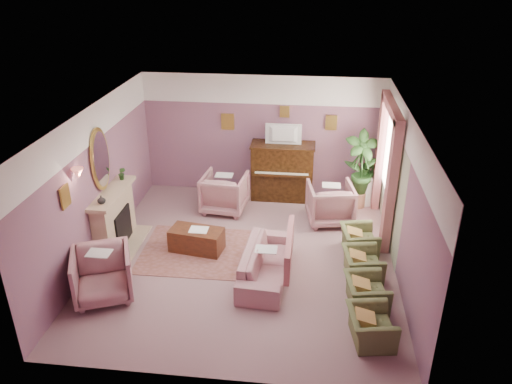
# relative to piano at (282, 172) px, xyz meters

# --- Properties ---
(floor) EXTENTS (5.50, 6.00, 0.01)m
(floor) POSITION_rel_piano_xyz_m (-0.50, -2.68, -0.65)
(floor) COLOR gray
(floor) RESTS_ON ground
(ceiling) EXTENTS (5.50, 6.00, 0.01)m
(ceiling) POSITION_rel_piano_xyz_m (-0.50, -2.68, 2.15)
(ceiling) COLOR silver
(ceiling) RESTS_ON wall_back
(wall_back) EXTENTS (5.50, 0.02, 2.80)m
(wall_back) POSITION_rel_piano_xyz_m (-0.50, 0.32, 0.75)
(wall_back) COLOR slate
(wall_back) RESTS_ON floor
(wall_front) EXTENTS (5.50, 0.02, 2.80)m
(wall_front) POSITION_rel_piano_xyz_m (-0.50, -5.68, 0.75)
(wall_front) COLOR slate
(wall_front) RESTS_ON floor
(wall_left) EXTENTS (0.02, 6.00, 2.80)m
(wall_left) POSITION_rel_piano_xyz_m (-3.25, -2.68, 0.75)
(wall_left) COLOR slate
(wall_left) RESTS_ON floor
(wall_right) EXTENTS (0.02, 6.00, 2.80)m
(wall_right) POSITION_rel_piano_xyz_m (2.25, -2.68, 0.75)
(wall_right) COLOR slate
(wall_right) RESTS_ON floor
(picture_rail_band) EXTENTS (5.50, 0.01, 0.65)m
(picture_rail_band) POSITION_rel_piano_xyz_m (-0.50, 0.31, 1.82)
(picture_rail_band) COLOR white
(picture_rail_band) RESTS_ON wall_back
(stripe_panel) EXTENTS (0.01, 3.00, 2.15)m
(stripe_panel) POSITION_rel_piano_xyz_m (2.23, -1.38, 0.42)
(stripe_panel) COLOR #AFB997
(stripe_panel) RESTS_ON wall_right
(fireplace_surround) EXTENTS (0.30, 1.40, 1.10)m
(fireplace_surround) POSITION_rel_piano_xyz_m (-3.09, -2.48, -0.10)
(fireplace_surround) COLOR tan
(fireplace_surround) RESTS_ON floor
(fireplace_inset) EXTENTS (0.18, 0.72, 0.68)m
(fireplace_inset) POSITION_rel_piano_xyz_m (-2.99, -2.48, -0.25)
(fireplace_inset) COLOR black
(fireplace_inset) RESTS_ON floor
(fire_ember) EXTENTS (0.06, 0.54, 0.10)m
(fire_ember) POSITION_rel_piano_xyz_m (-2.95, -2.48, -0.43)
(fire_ember) COLOR #FF481E
(fire_ember) RESTS_ON floor
(mantel_shelf) EXTENTS (0.40, 1.55, 0.07)m
(mantel_shelf) POSITION_rel_piano_xyz_m (-3.06, -2.48, 0.47)
(mantel_shelf) COLOR tan
(mantel_shelf) RESTS_ON fireplace_surround
(hearth) EXTENTS (0.55, 1.50, 0.02)m
(hearth) POSITION_rel_piano_xyz_m (-2.89, -2.48, -0.64)
(hearth) COLOR tan
(hearth) RESTS_ON floor
(mirror_frame) EXTENTS (0.04, 0.72, 1.20)m
(mirror_frame) POSITION_rel_piano_xyz_m (-3.20, -2.48, 1.15)
(mirror_frame) COLOR gold
(mirror_frame) RESTS_ON wall_left
(mirror_glass) EXTENTS (0.01, 0.60, 1.06)m
(mirror_glass) POSITION_rel_piano_xyz_m (-3.17, -2.48, 1.15)
(mirror_glass) COLOR silver
(mirror_glass) RESTS_ON wall_left
(sconce_shade) EXTENTS (0.20, 0.20, 0.16)m
(sconce_shade) POSITION_rel_piano_xyz_m (-3.12, -3.53, 1.33)
(sconce_shade) COLOR #DD6B5B
(sconce_shade) RESTS_ON wall_left
(piano) EXTENTS (1.40, 0.60, 1.30)m
(piano) POSITION_rel_piano_xyz_m (0.00, 0.00, 0.00)
(piano) COLOR black
(piano) RESTS_ON floor
(piano_keyshelf) EXTENTS (1.30, 0.12, 0.06)m
(piano_keyshelf) POSITION_rel_piano_xyz_m (-0.00, -0.35, 0.07)
(piano_keyshelf) COLOR black
(piano_keyshelf) RESTS_ON piano
(piano_keys) EXTENTS (1.20, 0.08, 0.02)m
(piano_keys) POSITION_rel_piano_xyz_m (0.00, -0.35, 0.11)
(piano_keys) COLOR beige
(piano_keys) RESTS_ON piano
(piano_top) EXTENTS (1.45, 0.65, 0.04)m
(piano_top) POSITION_rel_piano_xyz_m (0.00, 0.00, 0.66)
(piano_top) COLOR black
(piano_top) RESTS_ON piano
(television) EXTENTS (0.80, 0.12, 0.48)m
(television) POSITION_rel_piano_xyz_m (0.00, -0.05, 0.95)
(television) COLOR black
(television) RESTS_ON piano
(print_back_left) EXTENTS (0.30, 0.03, 0.38)m
(print_back_left) POSITION_rel_piano_xyz_m (-1.30, 0.28, 1.07)
(print_back_left) COLOR gold
(print_back_left) RESTS_ON wall_back
(print_back_right) EXTENTS (0.26, 0.03, 0.34)m
(print_back_right) POSITION_rel_piano_xyz_m (1.05, 0.28, 1.13)
(print_back_right) COLOR gold
(print_back_right) RESTS_ON wall_back
(print_back_mid) EXTENTS (0.22, 0.03, 0.26)m
(print_back_mid) POSITION_rel_piano_xyz_m (0.00, 0.28, 1.35)
(print_back_mid) COLOR gold
(print_back_mid) RESTS_ON wall_back
(print_left_wall) EXTENTS (0.03, 0.28, 0.36)m
(print_left_wall) POSITION_rel_piano_xyz_m (-3.21, -3.88, 1.07)
(print_left_wall) COLOR gold
(print_left_wall) RESTS_ON wall_left
(window_blind) EXTENTS (0.03, 1.40, 1.80)m
(window_blind) POSITION_rel_piano_xyz_m (2.20, -1.13, 1.05)
(window_blind) COLOR beige
(window_blind) RESTS_ON wall_right
(curtain_left) EXTENTS (0.16, 0.34, 2.60)m
(curtain_left) POSITION_rel_piano_xyz_m (2.12, -2.05, 0.65)
(curtain_left) COLOR #AF6267
(curtain_left) RESTS_ON floor
(curtain_right) EXTENTS (0.16, 0.34, 2.60)m
(curtain_right) POSITION_rel_piano_xyz_m (2.12, -0.21, 0.65)
(curtain_right) COLOR #AF6267
(curtain_right) RESTS_ON floor
(pelmet) EXTENTS (0.16, 2.20, 0.16)m
(pelmet) POSITION_rel_piano_xyz_m (2.12, -1.13, 1.91)
(pelmet) COLOR #AF6267
(pelmet) RESTS_ON wall_right
(mantel_plant) EXTENTS (0.16, 0.16, 0.28)m
(mantel_plant) POSITION_rel_piano_xyz_m (-3.05, -1.93, 0.64)
(mantel_plant) COLOR #22471C
(mantel_plant) RESTS_ON mantel_shelf
(mantel_vase) EXTENTS (0.16, 0.16, 0.16)m
(mantel_vase) POSITION_rel_piano_xyz_m (-3.05, -2.98, 0.58)
(mantel_vase) COLOR white
(mantel_vase) RESTS_ON mantel_shelf
(area_rug) EXTENTS (2.52, 1.83, 0.01)m
(area_rug) POSITION_rel_piano_xyz_m (-1.27, -2.56, -0.64)
(area_rug) COLOR #8C544D
(area_rug) RESTS_ON floor
(coffee_table) EXTENTS (1.07, 0.65, 0.45)m
(coffee_table) POSITION_rel_piano_xyz_m (-1.47, -2.51, -0.43)
(coffee_table) COLOR #4D2815
(coffee_table) RESTS_ON floor
(table_paper) EXTENTS (0.35, 0.28, 0.01)m
(table_paper) POSITION_rel_piano_xyz_m (-1.42, -2.51, -0.20)
(table_paper) COLOR white
(table_paper) RESTS_ON coffee_table
(sofa) EXTENTS (0.64, 1.93, 0.78)m
(sofa) POSITION_rel_piano_xyz_m (-0.07, -3.22, -0.26)
(sofa) COLOR #B07D81
(sofa) RESTS_ON floor
(sofa_throw) EXTENTS (0.10, 1.46, 0.54)m
(sofa_throw) POSITION_rel_piano_xyz_m (0.33, -3.22, -0.05)
(sofa_throw) COLOR #AF6267
(sofa_throw) RESTS_ON sofa
(floral_armchair_left) EXTENTS (0.92, 0.92, 0.96)m
(floral_armchair_left) POSITION_rel_piano_xyz_m (-1.22, -0.79, -0.17)
(floral_armchair_left) COLOR #B07D81
(floral_armchair_left) RESTS_ON floor
(floral_armchair_right) EXTENTS (0.92, 0.92, 0.96)m
(floral_armchair_right) POSITION_rel_piano_xyz_m (1.09, -1.05, -0.17)
(floral_armchair_right) COLOR #B07D81
(floral_armchair_right) RESTS_ON floor
(floral_armchair_front) EXTENTS (0.92, 0.92, 0.96)m
(floral_armchair_front) POSITION_rel_piano_xyz_m (-2.68, -4.11, -0.17)
(floral_armchair_front) COLOR #B07D81
(floral_armchair_front) RESTS_ON floor
(olive_chair_a) EXTENTS (0.53, 0.75, 0.65)m
(olive_chair_a) POSITION_rel_piano_xyz_m (1.62, -4.66, -0.32)
(olive_chair_a) COLOR #5B6539
(olive_chair_a) RESTS_ON floor
(olive_chair_b) EXTENTS (0.53, 0.75, 0.65)m
(olive_chair_b) POSITION_rel_piano_xyz_m (1.62, -3.84, -0.32)
(olive_chair_b) COLOR #5B6539
(olive_chair_b) RESTS_ON floor
(olive_chair_c) EXTENTS (0.53, 0.75, 0.65)m
(olive_chair_c) POSITION_rel_piano_xyz_m (1.62, -3.02, -0.32)
(olive_chair_c) COLOR #5B6539
(olive_chair_c) RESTS_ON floor
(olive_chair_d) EXTENTS (0.53, 0.75, 0.65)m
(olive_chair_d) POSITION_rel_piano_xyz_m (1.62, -2.20, -0.32)
(olive_chair_d) COLOR #5B6539
(olive_chair_d) RESTS_ON floor
(side_table) EXTENTS (0.52, 0.52, 0.70)m
(side_table) POSITION_rel_piano_xyz_m (1.89, -0.04, -0.30)
(side_table) COLOR silver
(side_table) RESTS_ON floor
(side_plant_big) EXTENTS (0.30, 0.30, 0.34)m
(side_plant_big) POSITION_rel_piano_xyz_m (1.89, -0.04, 0.22)
(side_plant_big) COLOR #22471C
(side_plant_big) RESTS_ON side_table
(side_plant_small) EXTENTS (0.16, 0.16, 0.28)m
(side_plant_small) POSITION_rel_piano_xyz_m (2.01, -0.14, 0.19)
(side_plant_small) COLOR #22471C
(side_plant_small) RESTS_ON side_table
(palm_pot) EXTENTS (0.34, 0.34, 0.34)m
(palm_pot) POSITION_rel_piano_xyz_m (1.74, -0.25, -0.48)
(palm_pot) COLOR #A0674F
(palm_pot) RESTS_ON floor
(palm_plant) EXTENTS (0.76, 0.76, 1.44)m
(palm_plant) POSITION_rel_piano_xyz_m (1.74, -0.25, 0.41)
(palm_plant) COLOR #22471C
(palm_plant) RESTS_ON palm_pot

